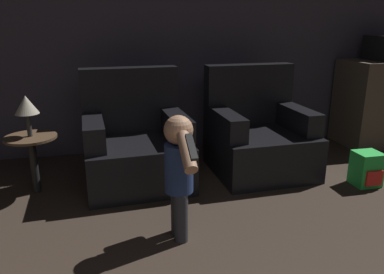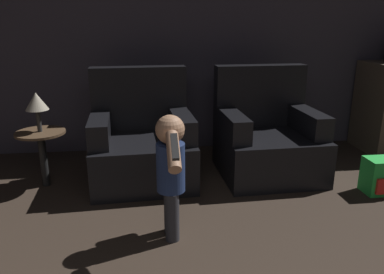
{
  "view_description": "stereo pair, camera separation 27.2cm",
  "coord_description": "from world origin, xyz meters",
  "views": [
    {
      "loc": [
        -0.34,
        0.62,
        1.32
      ],
      "look_at": [
        0.24,
        3.15,
        0.52
      ],
      "focal_mm": 35.0,
      "sensor_mm": 36.0,
      "label": 1
    },
    {
      "loc": [
        -0.07,
        0.58,
        1.32
      ],
      "look_at": [
        0.24,
        3.15,
        0.52
      ],
      "focal_mm": 35.0,
      "sensor_mm": 36.0,
      "label": 2
    }
  ],
  "objects": [
    {
      "name": "wall_back",
      "position": [
        0.0,
        4.5,
        1.3
      ],
      "size": [
        8.4,
        0.05,
        2.6
      ],
      "color": "#3D3842",
      "rests_on": "ground_plane"
    },
    {
      "name": "armchair_left",
      "position": [
        -0.13,
        3.67,
        0.32
      ],
      "size": [
        0.88,
        0.85,
        0.95
      ],
      "rotation": [
        0.0,
        0.0,
        0.06
      ],
      "color": "black",
      "rests_on": "ground_plane"
    },
    {
      "name": "armchair_right",
      "position": [
        0.98,
        3.67,
        0.32
      ],
      "size": [
        0.87,
        0.84,
        0.95
      ],
      "rotation": [
        0.0,
        0.0,
        0.04
      ],
      "color": "black",
      "rests_on": "ground_plane"
    },
    {
      "name": "person_toddler",
      "position": [
        0.06,
        2.69,
        0.47
      ],
      "size": [
        0.18,
        0.56,
        0.8
      ],
      "rotation": [
        0.0,
        0.0,
        1.6
      ],
      "color": "#28282D",
      "rests_on": "ground_plane"
    },
    {
      "name": "toy_backpack",
      "position": [
        1.74,
        3.14,
        0.14
      ],
      "size": [
        0.21,
        0.22,
        0.29
      ],
      "color": "green",
      "rests_on": "ground_plane"
    },
    {
      "name": "kitchen_counter",
      "position": [
        2.65,
        4.14,
        0.46
      ],
      "size": [
        0.91,
        0.58,
        0.93
      ],
      "color": "brown",
      "rests_on": "ground_plane"
    },
    {
      "name": "side_table",
      "position": [
        -0.95,
        3.61,
        0.38
      ],
      "size": [
        0.4,
        0.4,
        0.47
      ],
      "color": "black",
      "rests_on": "ground_plane"
    },
    {
      "name": "lamp",
      "position": [
        -0.95,
        3.61,
        0.71
      ],
      "size": [
        0.18,
        0.18,
        0.32
      ],
      "color": "#262626",
      "rests_on": "side_table"
    }
  ]
}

